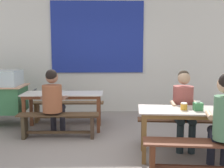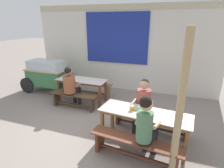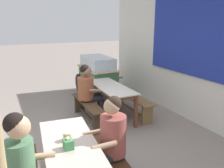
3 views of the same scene
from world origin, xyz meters
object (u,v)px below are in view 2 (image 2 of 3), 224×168
Objects in this scene: dining_table_near at (144,116)px; person_right_near_table at (143,103)px; bench_far_back at (90,87)px; bench_far_front at (73,99)px; food_cart at (47,74)px; tissue_box at (141,110)px; bench_near_front at (135,146)px; bench_near_back at (150,119)px; dining_table_far at (82,82)px; person_left_back_turned at (71,84)px; person_near_front at (146,125)px; wooden_support_post at (180,112)px; condiment_jar at (132,108)px.

person_right_near_table reaches higher than dining_table_near.
bench_far_front is (-0.02, -1.09, -0.00)m from bench_far_back.
food_cart is 13.43× the size of tissue_box.
bench_near_front is 4.52m from food_cart.
bench_near_back and bench_near_front have the same top height.
person_left_back_turned reaches higher than dining_table_far.
bench_near_back is at bearing 83.73° from bench_near_front.
food_cart is (-1.60, 0.35, 0.03)m from dining_table_far.
tissue_box is (-0.18, 0.46, 0.04)m from person_near_front.
person_near_front reaches higher than dining_table_near.
bench_far_back is at bearing 146.01° from bench_near_back.
food_cart is 4.24m from tissue_box.
person_left_back_turned is 2.53m from tissue_box.
person_right_near_table is (2.12, -1.05, 0.06)m from dining_table_far.
wooden_support_post is at bearing -44.67° from bench_far_back.
bench_near_front is 1.14m from wooden_support_post.
person_left_back_turned is (-0.11, -1.03, 0.42)m from bench_far_back.
bench_far_front is 2.23m from person_right_near_table.
dining_table_near is 0.16m from tissue_box.
dining_table_far is at bearing 156.46° from bench_near_back.
dining_table_near reaches higher than bench_near_front.
dining_table_far is 3.04m from bench_near_front.
person_right_near_table reaches higher than bench_far_front.
person_right_near_table reaches higher than tissue_box.
dining_table_near is 1.18× the size of bench_far_back.
dining_table_near is 2.58m from person_left_back_turned.
tissue_box is at bearing -156.58° from dining_table_near.
wooden_support_post reaches higher than tissue_box.
person_right_near_table is at bearing 103.08° from person_near_front.
bench_far_front is 2.68m from bench_near_front.
dining_table_far is 2.73m from dining_table_near.
tissue_box is (3.78, -1.92, 0.11)m from food_cart.
dining_table_far reaches higher than bench_far_back.
bench_far_front is (-0.01, -0.54, -0.36)m from dining_table_far.
person_left_back_turned is (-2.29, 1.61, 0.42)m from bench_near_front.
food_cart reaches higher than bench_near_front.
dining_table_far is 3.11m from person_near_front.
condiment_jar is at bearing 168.02° from tissue_box.
dining_table_far is 0.50m from person_left_back_turned.
food_cart is 17.88× the size of condiment_jar.
dining_table_near is 0.29m from condiment_jar.
bench_far_back is at bearing 135.62° from tissue_box.
person_near_front is at bearing -31.04° from food_cart.
food_cart reaches higher than bench_far_front.
person_near_front is at bearing -53.45° from condiment_jar.
dining_table_near is 0.78× the size of wooden_support_post.
food_cart is (-3.79, 2.43, 0.39)m from bench_near_front.
food_cart is 0.76× the size of wooden_support_post.
condiment_jar is at bearing -26.81° from person_left_back_turned.
dining_table_far is 1.26× the size of person_right_near_table.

